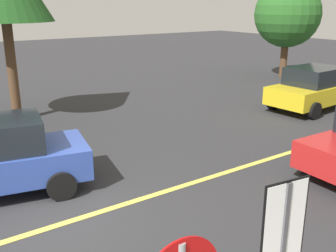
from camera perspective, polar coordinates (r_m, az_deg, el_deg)
name	(u,v)px	position (r m, az deg, el deg)	size (l,w,h in m)	color
ground_plane	(59,225)	(8.12, -15.49, -13.61)	(80.00, 80.00, 0.00)	#2D2D30
lane_marking_centre	(183,186)	(9.34, 2.24, -8.59)	(28.00, 0.16, 0.01)	#E0D14C
speed_limit_sign	(281,251)	(4.22, 16.01, -16.88)	(0.54, 0.09, 2.52)	#4C4C51
car_yellow_crossing	(316,88)	(16.93, 20.51, 5.17)	(4.48, 2.25, 1.68)	gold
tree_left_verge	(288,14)	(23.29, 16.84, 15.14)	(3.58, 3.58, 5.29)	#513823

